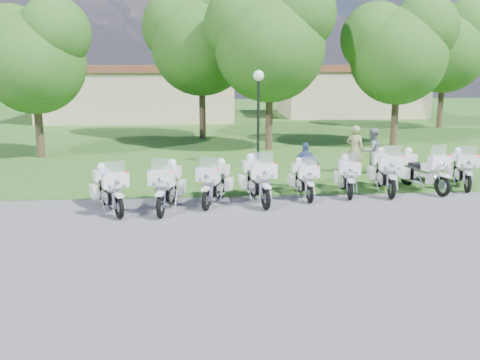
{
  "coord_description": "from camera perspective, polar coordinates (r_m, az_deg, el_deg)",
  "views": [
    {
      "loc": [
        -1.54,
        -13.85,
        4.26
      ],
      "look_at": [
        -0.37,
        1.2,
        0.95
      ],
      "focal_mm": 40.0,
      "sensor_mm": 36.0,
      "label": 1
    }
  ],
  "objects": [
    {
      "name": "tree_0",
      "position": [
        26.03,
        -21.27,
        12.55
      ],
      "size": [
        5.35,
        4.56,
        7.13
      ],
      "color": "#38281C",
      "rests_on": "ground"
    },
    {
      "name": "motorcycle_8",
      "position": [
        20.31,
        22.55,
        1.19
      ],
      "size": [
        1.1,
        2.29,
        1.56
      ],
      "rotation": [
        0.0,
        0.0,
        2.91
      ],
      "color": "black",
      "rests_on": "ground"
    },
    {
      "name": "ground",
      "position": [
        14.57,
        1.84,
        -4.64
      ],
      "size": [
        100.0,
        100.0,
        0.0
      ],
      "primitive_type": "plane",
      "color": "slate",
      "rests_on": "ground"
    },
    {
      "name": "grass_lawn",
      "position": [
        41.1,
        -2.28,
        6.42
      ],
      "size": [
        100.0,
        48.0,
        0.01
      ],
      "primitive_type": "cube",
      "color": "#295C1D",
      "rests_on": "ground"
    },
    {
      "name": "tree_4",
      "position": [
        38.29,
        20.96,
        13.42
      ],
      "size": [
        6.22,
        5.31,
        8.3
      ],
      "color": "#38281C",
      "rests_on": "ground"
    },
    {
      "name": "tree_2",
      "position": [
        26.72,
        3.1,
        15.11
      ],
      "size": [
        6.29,
        5.36,
        8.38
      ],
      "color": "#38281C",
      "rests_on": "ground"
    },
    {
      "name": "building_west",
      "position": [
        42.14,
        -10.64,
        9.18
      ],
      "size": [
        14.56,
        8.32,
        4.1
      ],
      "color": "#C4B38D",
      "rests_on": "ground"
    },
    {
      "name": "bystander_b",
      "position": [
        21.53,
        13.89,
        3.0
      ],
      "size": [
        1.05,
        0.94,
        1.78
      ],
      "primitive_type": "imported",
      "rotation": [
        0.0,
        0.0,
        -2.77
      ],
      "color": "gray",
      "rests_on": "ground"
    },
    {
      "name": "motorcycle_6",
      "position": [
        18.63,
        15.18,
        0.95
      ],
      "size": [
        1.01,
        2.53,
        1.7
      ],
      "rotation": [
        0.0,
        0.0,
        3.03
      ],
      "color": "black",
      "rests_on": "ground"
    },
    {
      "name": "building_east",
      "position": [
        45.66,
        11.67,
        9.37
      ],
      "size": [
        11.44,
        7.28,
        4.1
      ],
      "color": "#C4B38D",
      "rests_on": "ground"
    },
    {
      "name": "lamp_post",
      "position": [
        22.08,
        1.98,
        9.15
      ],
      "size": [
        0.44,
        0.44,
        3.99
      ],
      "color": "black",
      "rests_on": "ground"
    },
    {
      "name": "motorcycle_0",
      "position": [
        16.11,
        -13.81,
        -0.87
      ],
      "size": [
        1.38,
        2.23,
        1.6
      ],
      "rotation": [
        0.0,
        0.0,
        3.56
      ],
      "color": "black",
      "rests_on": "ground"
    },
    {
      "name": "tree_1",
      "position": [
        30.72,
        -4.25,
        15.09
      ],
      "size": [
        6.5,
        5.55,
        8.67
      ],
      "color": "#38281C",
      "rests_on": "ground"
    },
    {
      "name": "motorcycle_4",
      "position": [
        17.46,
        6.75,
        0.18
      ],
      "size": [
        0.76,
        2.14,
        1.43
      ],
      "rotation": [
        0.0,
        0.0,
        3.2
      ],
      "color": "black",
      "rests_on": "ground"
    },
    {
      "name": "motorcycle_7",
      "position": [
        19.26,
        18.83,
        1.04
      ],
      "size": [
        1.26,
        2.42,
        1.67
      ],
      "rotation": [
        0.0,
        0.0,
        3.43
      ],
      "color": "black",
      "rests_on": "ground"
    },
    {
      "name": "motorcycle_3",
      "position": [
        16.73,
        1.81,
        0.12
      ],
      "size": [
        1.07,
        2.53,
        1.7
      ],
      "rotation": [
        0.0,
        0.0,
        3.29
      ],
      "color": "black",
      "rests_on": "ground"
    },
    {
      "name": "motorcycle_2",
      "position": [
        16.57,
        -2.66,
        -0.22
      ],
      "size": [
        1.21,
        2.25,
        1.56
      ],
      "rotation": [
        0.0,
        0.0,
        2.83
      ],
      "color": "black",
      "rests_on": "ground"
    },
    {
      "name": "bystander_c",
      "position": [
        18.53,
        7.01,
        1.53
      ],
      "size": [
        0.94,
        0.39,
        1.61
      ],
      "primitive_type": "imported",
      "rotation": [
        0.0,
        0.0,
        3.14
      ],
      "color": "#354F80",
      "rests_on": "ground"
    },
    {
      "name": "bystander_a",
      "position": [
        21.34,
        12.15,
        3.17
      ],
      "size": [
        0.83,
        0.77,
        1.9
      ],
      "primitive_type": "imported",
      "rotation": [
        0.0,
        0.0,
        2.55
      ],
      "color": "#979766",
      "rests_on": "ground"
    },
    {
      "name": "motorcycle_5",
      "position": [
        18.11,
        11.31,
        0.52
      ],
      "size": [
        0.91,
        2.19,
        1.48
      ],
      "rotation": [
        0.0,
        0.0,
        3.0
      ],
      "color": "black",
      "rests_on": "ground"
    },
    {
      "name": "tree_3",
      "position": [
        29.07,
        16.48,
        13.44
      ],
      "size": [
        5.72,
        4.89,
        7.63
      ],
      "color": "#38281C",
      "rests_on": "ground"
    },
    {
      "name": "motorcycle_1",
      "position": [
        16.01,
        -7.72,
        -0.61
      ],
      "size": [
        1.03,
        2.47,
        1.66
      ],
      "rotation": [
        0.0,
        0.0,
        2.99
      ],
      "color": "black",
      "rests_on": "ground"
    }
  ]
}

